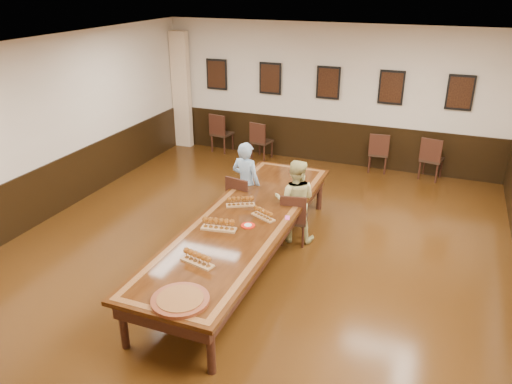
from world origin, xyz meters
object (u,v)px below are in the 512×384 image
at_px(spare_chair_c, 379,152).
at_px(person_man, 246,183).
at_px(chair_man, 243,200).
at_px(spare_chair_d, 432,158).
at_px(person_woman, 295,201).
at_px(spare_chair_b, 262,140).
at_px(spare_chair_a, 222,132).
at_px(chair_woman, 294,217).
at_px(conference_table, 244,228).
at_px(carved_platter, 180,300).

height_order(spare_chair_c, person_man, person_man).
height_order(chair_man, spare_chair_d, spare_chair_d).
relative_size(spare_chair_d, person_woman, 0.67).
xyz_separation_m(spare_chair_d, person_man, (-2.96, -3.45, 0.28)).
bearing_deg(spare_chair_c, spare_chair_b, -1.45).
height_order(spare_chair_a, spare_chair_b, spare_chair_a).
bearing_deg(person_woman, spare_chair_b, -72.50).
relative_size(chair_woman, person_woman, 0.64).
height_order(chair_man, chair_woman, chair_man).
height_order(person_man, conference_table, person_man).
bearing_deg(person_woman, spare_chair_d, -128.67).
distance_m(chair_woman, spare_chair_c, 3.96).
relative_size(spare_chair_c, person_woman, 0.65).
height_order(chair_woman, person_woman, person_woman).
bearing_deg(spare_chair_b, spare_chair_d, -166.61).
bearing_deg(spare_chair_a, spare_chair_d, -170.94).
relative_size(spare_chair_d, carved_platter, 1.21).
distance_m(spare_chair_d, carved_platter, 7.31).
bearing_deg(spare_chair_c, person_man, 57.74).
distance_m(chair_woman, spare_chair_a, 4.97).
xyz_separation_m(person_man, person_woman, (1.01, -0.30, -0.04)).
bearing_deg(person_man, spare_chair_b, -63.68).
bearing_deg(spare_chair_c, chair_man, 58.17).
relative_size(person_woman, conference_table, 0.29).
distance_m(spare_chair_b, person_woman, 4.13).
xyz_separation_m(chair_woman, spare_chair_a, (-3.13, 3.86, 0.04)).
bearing_deg(spare_chair_d, person_woman, 73.69).
height_order(spare_chair_a, person_man, person_man).
relative_size(chair_man, spare_chair_b, 1.03).
bearing_deg(person_man, chair_woman, 168.93).
bearing_deg(conference_table, spare_chair_d, 62.80).
xyz_separation_m(spare_chair_a, conference_table, (2.62, -4.77, 0.12)).
bearing_deg(carved_platter, spare_chair_c, 80.58).
height_order(spare_chair_c, person_woman, person_woman).
bearing_deg(person_man, carved_platter, 110.55).
bearing_deg(person_man, chair_man, 90.00).
bearing_deg(conference_table, chair_man, 113.61).
bearing_deg(carved_platter, spare_chair_d, 71.59).
height_order(spare_chair_b, person_woman, person_woman).
xyz_separation_m(chair_woman, spare_chair_c, (0.78, 3.88, 0.01)).
relative_size(spare_chair_c, conference_table, 0.18).
relative_size(conference_table, carved_platter, 6.28).
height_order(conference_table, carved_platter, carved_platter).
relative_size(spare_chair_d, person_man, 0.63).
distance_m(spare_chair_d, person_woman, 4.23).
height_order(spare_chair_d, carved_platter, spare_chair_d).
bearing_deg(carved_platter, conference_table, 93.64).
bearing_deg(spare_chair_b, person_woman, 130.17).
relative_size(spare_chair_a, person_woman, 0.69).
relative_size(person_woman, carved_platter, 1.79).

